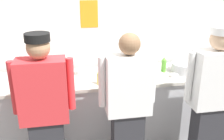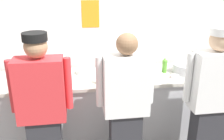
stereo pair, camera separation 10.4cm
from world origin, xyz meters
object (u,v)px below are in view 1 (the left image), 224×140
at_px(ramekin_green_sauce, 16,80).
at_px(squeeze_bottle_primary, 164,65).
at_px(ramekin_yellow_sauce, 18,86).
at_px(sheet_tray, 143,73).
at_px(chef_far_right, 212,98).
at_px(ramekin_orange_sauce, 174,76).
at_px(chef_center, 128,106).
at_px(mixing_bowl_steel, 186,67).
at_px(chef_near_left, 45,111).
at_px(plate_stack_front, 112,69).
at_px(deli_cup, 63,76).
at_px(squeeze_bottle_secondary, 99,77).
at_px(plate_stack_rear, 84,71).
at_px(ramekin_red_sauce, 106,74).

bearing_deg(ramekin_green_sauce, squeeze_bottle_primary, 0.47).
bearing_deg(ramekin_yellow_sauce, sheet_tray, 7.10).
relative_size(chef_far_right, ramekin_orange_sauce, 15.70).
height_order(chef_center, mixing_bowl_steel, chef_center).
relative_size(chef_near_left, mixing_bowl_steel, 4.19).
xyz_separation_m(chef_center, chef_far_right, (0.90, -0.04, 0.03)).
relative_size(chef_center, ramekin_green_sauce, 14.73).
distance_m(chef_near_left, chef_center, 0.82).
bearing_deg(plate_stack_front, deli_cup, -166.00).
xyz_separation_m(squeeze_bottle_primary, deli_cup, (-1.31, -0.04, -0.05)).
relative_size(sheet_tray, ramekin_orange_sauce, 4.58).
height_order(chef_center, squeeze_bottle_secondary, chef_center).
relative_size(chef_center, sheet_tray, 3.36).
relative_size(chef_near_left, chef_center, 1.02).
xyz_separation_m(plate_stack_rear, ramekin_yellow_sauce, (-0.77, -0.33, -0.01)).
bearing_deg(deli_cup, ramekin_yellow_sauce, -161.43).
relative_size(chef_near_left, squeeze_bottle_secondary, 9.21).
bearing_deg(ramekin_orange_sauce, ramekin_yellow_sauce, -179.87).
bearing_deg(sheet_tray, squeeze_bottle_primary, 3.74).
bearing_deg(sheet_tray, ramekin_red_sauce, -179.40).
height_order(mixing_bowl_steel, squeeze_bottle_secondary, squeeze_bottle_secondary).
height_order(squeeze_bottle_secondary, ramekin_green_sauce, squeeze_bottle_secondary).
bearing_deg(squeeze_bottle_secondary, ramekin_orange_sauce, 3.12).
xyz_separation_m(chef_far_right, plate_stack_front, (-0.90, 0.92, 0.06)).
distance_m(chef_center, ramekin_yellow_sauce, 1.28).
height_order(plate_stack_front, plate_stack_rear, plate_stack_front).
relative_size(sheet_tray, ramekin_green_sauce, 4.39).
bearing_deg(ramekin_green_sauce, chef_center, -31.76).
bearing_deg(ramekin_green_sauce, deli_cup, -2.49).
distance_m(plate_stack_rear, ramekin_green_sauce, 0.83).
bearing_deg(mixing_bowl_steel, ramekin_yellow_sauce, -175.68).
xyz_separation_m(squeeze_bottle_secondary, ramekin_orange_sauce, (0.96, 0.05, -0.06)).
distance_m(chef_far_right, ramekin_red_sauce, 1.27).
bearing_deg(chef_center, deli_cup, 131.90).
bearing_deg(ramekin_green_sauce, sheet_tray, -0.14).
relative_size(chef_near_left, plate_stack_front, 8.21).
bearing_deg(plate_stack_front, ramekin_orange_sauce, -23.87).
bearing_deg(chef_far_right, ramekin_yellow_sauce, 163.99).
bearing_deg(ramekin_yellow_sauce, squeeze_bottle_primary, 6.56).
xyz_separation_m(squeeze_bottle_secondary, ramekin_yellow_sauce, (-0.92, 0.05, -0.06)).
relative_size(squeeze_bottle_primary, deli_cup, 2.07).
distance_m(ramekin_green_sauce, ramekin_orange_sauce, 1.94).
xyz_separation_m(chef_center, ramekin_orange_sauce, (0.73, 0.55, 0.06)).
relative_size(plate_stack_front, ramekin_yellow_sauce, 2.33).
relative_size(chef_center, plate_stack_front, 8.06).
height_order(ramekin_green_sauce, ramekin_red_sauce, ramekin_green_sauce).
relative_size(squeeze_bottle_secondary, ramekin_orange_sauce, 1.70).
distance_m(chef_far_right, plate_stack_front, 1.29).
height_order(chef_center, ramekin_green_sauce, chef_center).
xyz_separation_m(chef_center, squeeze_bottle_secondary, (-0.23, 0.50, 0.13)).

